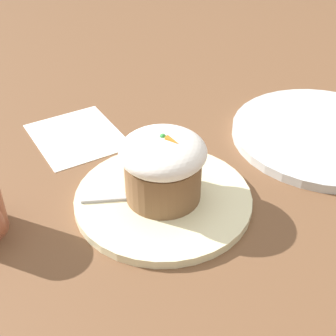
{
  "coord_description": "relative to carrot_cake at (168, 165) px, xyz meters",
  "views": [
    {
      "loc": [
        0.29,
        -0.36,
        0.4
      ],
      "look_at": [
        0.0,
        0.0,
        0.05
      ],
      "focal_mm": 50.0,
      "sensor_mm": 36.0,
      "label": 1
    }
  ],
  "objects": [
    {
      "name": "spoon",
      "position": [
        -0.03,
        -0.03,
        -0.04
      ],
      "size": [
        0.09,
        0.09,
        0.01
      ],
      "color": "#B7B7BC",
      "rests_on": "dessert_plate"
    },
    {
      "name": "dessert_plate",
      "position": [
        -0.0,
        -0.0,
        -0.05
      ],
      "size": [
        0.23,
        0.23,
        0.01
      ],
      "color": "beige",
      "rests_on": "ground_plane"
    },
    {
      "name": "paper_napkin",
      "position": [
        -0.21,
        0.04,
        -0.06
      ],
      "size": [
        0.19,
        0.17,
        0.0
      ],
      "color": "white",
      "rests_on": "ground_plane"
    },
    {
      "name": "carrot_cake",
      "position": [
        0.0,
        0.0,
        0.0
      ],
      "size": [
        0.11,
        0.11,
        0.09
      ],
      "color": "brown",
      "rests_on": "dessert_plate"
    },
    {
      "name": "side_plate",
      "position": [
        0.1,
        0.27,
        -0.05
      ],
      "size": [
        0.28,
        0.28,
        0.01
      ],
      "color": "silver",
      "rests_on": "ground_plane"
    },
    {
      "name": "ground_plane",
      "position": [
        -0.0,
        -0.0,
        -0.06
      ],
      "size": [
        4.0,
        4.0,
        0.0
      ],
      "primitive_type": "plane",
      "color": "brown"
    }
  ]
}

